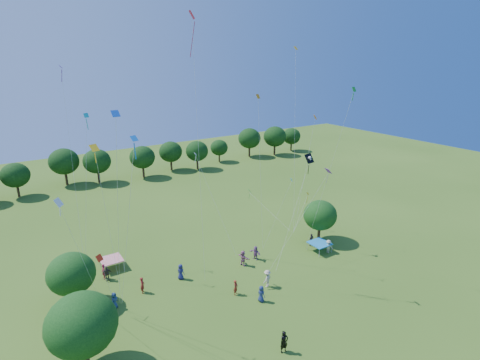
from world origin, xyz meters
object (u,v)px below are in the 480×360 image
Objects in this scene: near_tree_north at (71,274)px; tent_red_stripe at (111,260)px; near_tree_west at (82,324)px; pirate_kite at (309,161)px; man_in_black at (284,342)px; red_high_kite at (194,66)px; near_tree_east at (320,215)px; tent_blue at (320,243)px.

tent_red_stripe is at bearing 45.29° from near_tree_north.
pirate_kite reaches higher than near_tree_west.
tent_red_stripe is 21.08m from man_in_black.
man_in_black is 23.93m from red_high_kite.
near_tree_east is (28.57, 5.48, -0.44)m from near_tree_west.
near_tree_east is at bearing 9.04° from pirate_kite.
near_tree_north is 26.50m from tent_blue.
near_tree_north is 26.33m from pirate_kite.
near_tree_west is 3.29× the size of man_in_black.
pirate_kite is (12.75, 11.63, 9.88)m from man_in_black.
near_tree_north is 27.99m from near_tree_east.
near_tree_north is 0.51× the size of pirate_kite.
tent_blue is at bearing -59.36° from pirate_kite.
near_tree_west reaches higher than man_in_black.
tent_blue is at bearing -132.89° from near_tree_east.
pirate_kite is at bearing -6.39° from red_high_kite.
pirate_kite is (24.99, -3.42, 7.56)m from near_tree_north.
tent_red_stripe is (4.53, 4.58, -2.21)m from near_tree_north.
near_tree_east is 0.51× the size of pirate_kite.
pirate_kite is (-0.94, 1.59, 9.77)m from tent_blue.
near_tree_west is at bearing -172.66° from tent_blue.
man_in_black is (12.97, -6.60, -2.92)m from near_tree_west.
man_in_black is at bearing -50.87° from near_tree_north.
pirate_kite reaches higher than man_in_black.
tent_blue is (-1.90, -2.05, -2.37)m from near_tree_east.
red_high_kite is at bearing 176.38° from near_tree_east.
pirate_kite is 0.42× the size of red_high_kite.
man_in_black is at bearing -142.24° from near_tree_east.
near_tree_west is 0.25× the size of red_high_kite.
pirate_kite is 16.56m from red_high_kite.
man_in_black reaches higher than tent_red_stripe.
man_in_black is at bearing -26.95° from near_tree_west.
tent_blue is 24.51m from red_high_kite.
near_tree_east reaches higher than near_tree_north.
pirate_kite reaches higher than near_tree_north.
red_high_kite is at bearing 167.66° from tent_blue.
near_tree_north is 19.53m from man_in_black.
near_tree_east is at bearing 10.86° from near_tree_west.
red_high_kite reaches higher than near_tree_east.
red_high_kite reaches higher than man_in_black.
near_tree_east is 2.38× the size of tent_blue.
red_high_kite reaches higher than near_tree_west.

